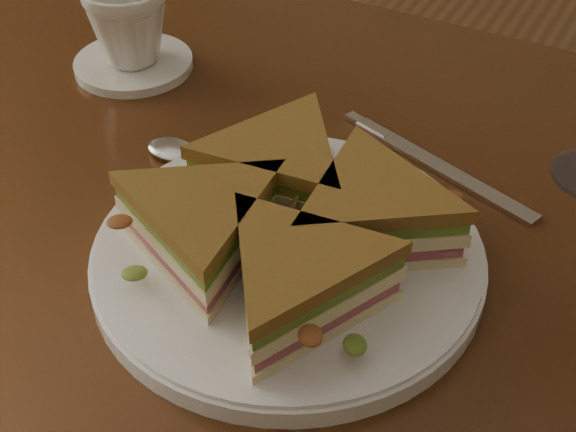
{
  "coord_description": "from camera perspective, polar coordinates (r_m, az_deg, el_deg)",
  "views": [
    {
      "loc": [
        0.24,
        -0.44,
        1.19
      ],
      "look_at": [
        0.03,
        -0.05,
        0.8
      ],
      "focal_mm": 50.0,
      "sensor_mm": 36.0,
      "label": 1
    }
  ],
  "objects": [
    {
      "name": "table",
      "position": [
        0.74,
        -0.13,
        -6.13
      ],
      "size": [
        1.2,
        0.8,
        0.75
      ],
      "color": "#32190B",
      "rests_on": "ground"
    },
    {
      "name": "saucer",
      "position": [
        0.88,
        -10.92,
        10.58
      ],
      "size": [
        0.13,
        0.13,
        0.01
      ],
      "primitive_type": "cylinder",
      "color": "white",
      "rests_on": "table"
    },
    {
      "name": "plate",
      "position": [
        0.62,
        -0.0,
        -2.94
      ],
      "size": [
        0.3,
        0.3,
        0.02
      ],
      "primitive_type": "cylinder",
      "color": "white",
      "rests_on": "table"
    },
    {
      "name": "spoon",
      "position": [
        0.74,
        -6.53,
        4.49
      ],
      "size": [
        0.18,
        0.08,
        0.01
      ],
      "rotation": [
        0.0,
        0.0,
        0.35
      ],
      "color": "silver",
      "rests_on": "table"
    },
    {
      "name": "crisps_mound",
      "position": [
        0.6,
        -0.0,
        -0.65
      ],
      "size": [
        0.09,
        0.09,
        0.05
      ],
      "primitive_type": null,
      "color": "#B55F17",
      "rests_on": "plate"
    },
    {
      "name": "knife",
      "position": [
        0.74,
        9.96,
        3.83
      ],
      "size": [
        0.21,
        0.08,
        0.0
      ],
      "rotation": [
        0.0,
        0.0,
        -0.33
      ],
      "color": "silver",
      "rests_on": "table"
    },
    {
      "name": "sandwich_wedges",
      "position": [
        0.6,
        -0.0,
        -0.36
      ],
      "size": [
        0.31,
        0.31,
        0.06
      ],
      "color": "#F9EBB8",
      "rests_on": "plate"
    },
    {
      "name": "coffee_cup",
      "position": [
        0.86,
        -11.31,
        13.24
      ],
      "size": [
        0.1,
        0.1,
        0.08
      ],
      "primitive_type": "imported",
      "rotation": [
        0.0,
        0.0,
        -0.12
      ],
      "color": "white",
      "rests_on": "saucer"
    }
  ]
}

